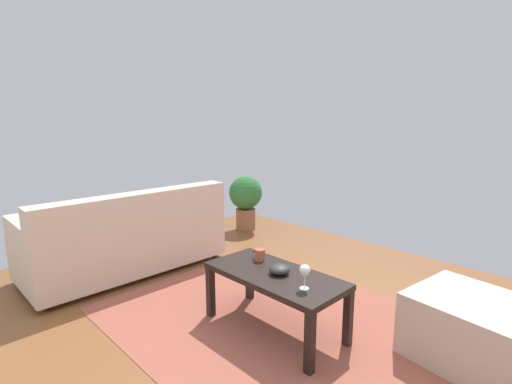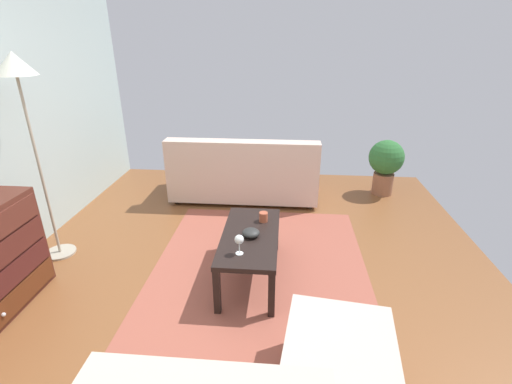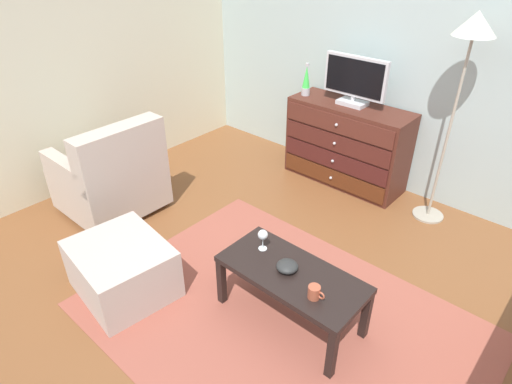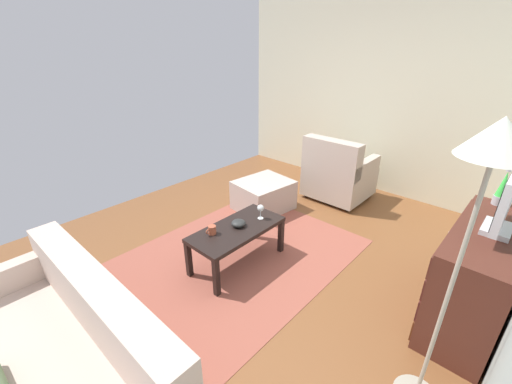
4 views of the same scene
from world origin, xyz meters
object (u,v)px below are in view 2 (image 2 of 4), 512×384
(mug, at_px, (263,217))
(couch_large, at_px, (245,173))
(ottoman, at_px, (338,370))
(potted_plant, at_px, (386,162))
(coffee_table, at_px, (250,240))
(standing_lamp, at_px, (19,86))
(bowl_decorative, at_px, (251,233))
(wine_glass, at_px, (239,240))

(mug, relative_size, couch_large, 0.06)
(ottoman, height_order, potted_plant, potted_plant)
(coffee_table, bearing_deg, standing_lamp, 83.40)
(mug, bearing_deg, bowl_decorative, 162.76)
(wine_glass, distance_m, standing_lamp, 2.14)
(potted_plant, bearing_deg, bowl_decorative, 142.30)
(mug, bearing_deg, coffee_table, 158.63)
(mug, relative_size, bowl_decorative, 0.80)
(ottoman, relative_size, standing_lamp, 0.39)
(wine_glass, relative_size, bowl_decorative, 1.10)
(wine_glass, relative_size, mug, 1.38)
(wine_glass, relative_size, ottoman, 0.22)
(potted_plant, bearing_deg, coffee_table, 141.66)
(bowl_decorative, bearing_deg, coffee_table, 14.75)
(couch_large, distance_m, potted_plant, 1.81)
(couch_large, height_order, standing_lamp, standing_lamp)
(couch_large, bearing_deg, wine_glass, -174.62)
(bowl_decorative, relative_size, standing_lamp, 0.08)
(coffee_table, relative_size, couch_large, 0.54)
(couch_large, bearing_deg, bowl_decorative, -171.87)
(mug, distance_m, bowl_decorative, 0.29)
(bowl_decorative, height_order, couch_large, couch_large)
(couch_large, distance_m, ottoman, 2.92)
(wine_glass, xyz_separation_m, ottoman, (-0.79, -0.65, -0.34))
(couch_large, distance_m, standing_lamp, 2.52)
(bowl_decorative, height_order, standing_lamp, standing_lamp)
(ottoman, bearing_deg, coffee_table, 28.80)
(coffee_table, height_order, bowl_decorative, bowl_decorative)
(ottoman, bearing_deg, potted_plant, -17.36)
(couch_large, bearing_deg, mug, -167.21)
(ottoman, bearing_deg, bowl_decorative, 29.21)
(coffee_table, relative_size, mug, 8.61)
(coffee_table, height_order, ottoman, coffee_table)
(couch_large, bearing_deg, ottoman, -163.31)
(bowl_decorative, relative_size, couch_large, 0.08)
(bowl_decorative, relative_size, potted_plant, 0.20)
(wine_glass, xyz_separation_m, mug, (0.53, -0.14, -0.07))
(mug, distance_m, couch_large, 1.51)
(bowl_decorative, distance_m, ottoman, 1.24)
(mug, bearing_deg, potted_plant, -40.23)
(bowl_decorative, height_order, ottoman, bowl_decorative)
(ottoman, distance_m, standing_lamp, 3.09)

